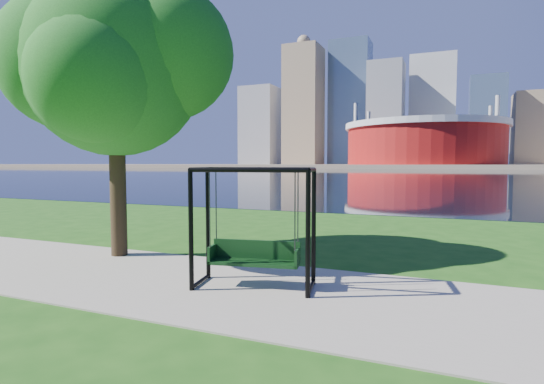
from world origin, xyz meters
The scene contains 8 objects.
ground centered at (0.00, 0.00, 0.00)m, with size 900.00×900.00×0.00m, color #1E5114.
path centered at (0.00, -0.50, 0.01)m, with size 120.00×4.00×0.03m, color #9E937F.
river centered at (0.00, 102.00, 0.01)m, with size 900.00×180.00×0.02m, color black.
far_bank centered at (0.00, 306.00, 1.00)m, with size 900.00×228.00×2.00m, color #937F60.
stadium centered at (-10.00, 235.00, 14.23)m, with size 83.00×83.00×32.00m.
skyline centered at (-4.27, 319.39, 35.89)m, with size 392.00×66.00×96.50m.
swing centered at (0.02, -0.32, 1.10)m, with size 2.36×1.36×2.27m.
park_tree centered at (-4.35, 0.90, 4.82)m, with size 5.59×5.05×6.94m.
Camera 1 is at (3.37, -7.42, 2.33)m, focal length 28.00 mm.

